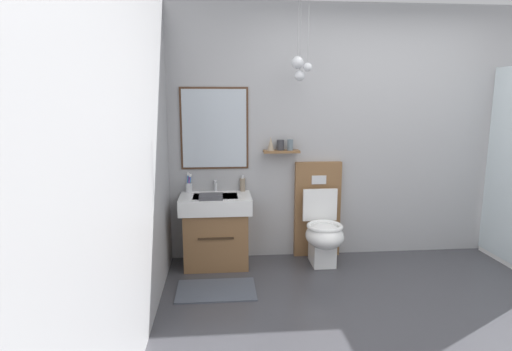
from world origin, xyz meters
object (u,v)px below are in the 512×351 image
toothbrush_cup (189,186)px  folded_hand_towel (211,197)px  toilet (321,225)px  soap_dispenser (242,184)px  vanity_sink_left (216,228)px

toothbrush_cup → folded_hand_towel: size_ratio=0.93×
toilet → soap_dispenser: bearing=167.7°
vanity_sink_left → toilet: toilet is taller
toilet → folded_hand_towel: toilet is taller
toothbrush_cup → folded_hand_towel: bearing=-54.0°
toothbrush_cup → soap_dispenser: size_ratio=1.23×
vanity_sink_left → toothbrush_cup: bearing=148.1°
soap_dispenser → vanity_sink_left: bearing=-147.5°
vanity_sink_left → toilet: 1.06m
vanity_sink_left → soap_dispenser: size_ratio=4.24×
soap_dispenser → folded_hand_towel: size_ratio=0.76×
folded_hand_towel → soap_dispenser: bearing=45.4°
toothbrush_cup → vanity_sink_left: bearing=-31.9°
soap_dispenser → folded_hand_towel: 0.45m
vanity_sink_left → soap_dispenser: bearing=32.5°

